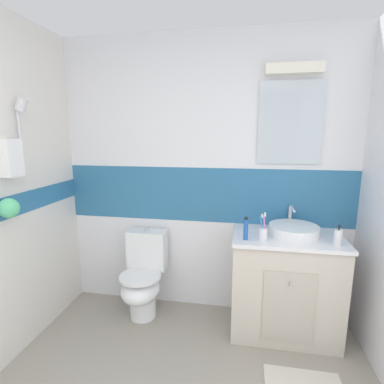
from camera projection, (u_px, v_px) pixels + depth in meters
wall_back_tiled at (207, 177)px, 2.68m from camera, size 3.20×0.20×2.50m
vanity_cabinet at (284, 284)px, 2.42m from camera, size 0.87×0.54×0.85m
sink_basin at (294, 230)px, 2.32m from camera, size 0.39×0.43×0.20m
toilet at (143, 278)px, 2.66m from camera, size 0.37×0.50×0.78m
toothbrush_cup at (263, 233)px, 2.22m from camera, size 0.06×0.06×0.22m
soap_dispenser at (338, 237)px, 2.12m from camera, size 0.06×0.06×0.16m
toothpaste_tube_upright at (246, 229)px, 2.23m from camera, size 0.04×0.04×0.18m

